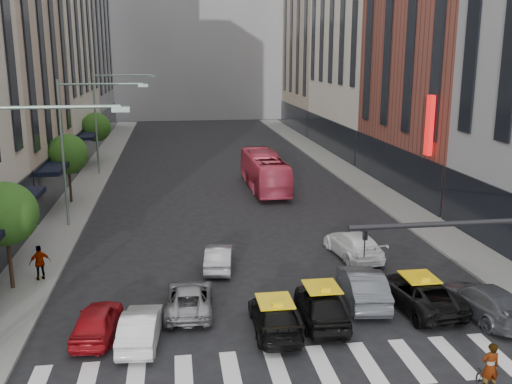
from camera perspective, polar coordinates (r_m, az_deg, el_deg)
name	(u,v)px	position (r m, az deg, el deg)	size (l,w,h in m)	color
sidewalk_left	(84,190)	(47.48, -16.84, 0.19)	(3.00, 96.00, 0.15)	slate
sidewalk_right	(361,181)	(49.51, 10.48, 1.07)	(3.00, 96.00, 0.15)	slate
building_left_d	(72,21)	(81.88, -17.95, 15.99)	(8.00, 18.00, 30.00)	gray
building_right_b	(450,22)	(47.82, 18.86, 15.76)	(8.00, 18.00, 26.00)	brown
building_right_d	(323,30)	(83.59, 6.70, 15.77)	(8.00, 18.00, 28.00)	tan
building_far	(195,10)	(101.13, -6.15, 17.64)	(30.00, 10.00, 36.00)	gray
tree_near	(5,214)	(27.69, -23.79, -2.04)	(2.88, 2.88, 4.95)	black
tree_mid	(68,154)	(42.98, -18.31, 3.60)	(2.88, 2.88, 4.95)	black
tree_far	(96,127)	(58.65, -15.71, 6.25)	(2.88, 2.88, 4.95)	black
streetlamp_near	(3,195)	(21.09, -23.95, -0.32)	(5.38, 0.25, 9.00)	gray
streetlamp_mid	(78,133)	(36.51, -17.41, 5.61)	(5.38, 0.25, 9.00)	gray
streetlamp_far	(106,110)	(52.28, -14.75, 7.98)	(5.38, 0.25, 9.00)	gray
liberty_sign	(429,125)	(39.80, 16.96, 6.38)	(0.30, 0.70, 4.00)	red
car_red	(97,321)	(23.14, -15.60, -12.30)	(1.51, 3.76, 1.28)	maroon
car_white_front	(141,327)	(22.32, -11.46, -13.09)	(1.33, 3.83, 1.26)	silver
car_silver	(189,298)	(24.50, -6.68, -10.52)	(1.94, 4.21, 1.17)	gray
taxi_left	(275,316)	(22.70, 1.90, -12.33)	(1.76, 4.33, 1.26)	black
taxi_center	(321,305)	(23.55, 6.56, -11.12)	(1.76, 4.36, 1.49)	black
car_grey_mid	(363,286)	(25.57, 10.61, -9.21)	(1.58, 4.54, 1.50)	#484B51
taxi_right	(418,293)	(25.60, 15.93, -9.65)	(2.26, 4.91, 1.36)	black
car_grey_curb	(484,301)	(25.67, 21.87, -10.07)	(1.91, 4.69, 1.36)	#414349
car_row2_left	(219,257)	(28.98, -3.73, -6.52)	(1.30, 3.74, 1.23)	#A6A5AA
car_row2_right	(353,244)	(31.00, 9.71, -5.19)	(1.95, 4.78, 1.39)	white
bus	(264,171)	(45.85, 0.84, 2.08)	(2.45, 10.46, 2.91)	#D83F5B
rider	(492,351)	(19.73, 22.51, -14.46)	(0.59, 0.39, 1.61)	gray
pedestrian_far	(40,263)	(28.97, -20.79, -6.62)	(0.99, 0.41, 1.69)	gray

